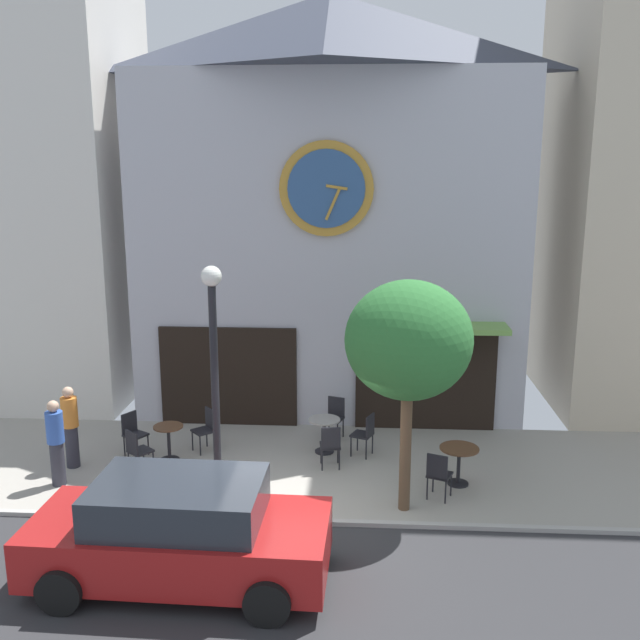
# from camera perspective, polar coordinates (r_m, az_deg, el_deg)

# --- Properties ---
(ground_plane) EXTENTS (27.44, 11.20, 0.13)m
(ground_plane) POSITION_cam_1_polar(r_m,az_deg,el_deg) (11.67, -1.99, -18.48)
(ground_plane) COLOR #9E998E
(clock_building) EXTENTS (8.96, 4.38, 9.62)m
(clock_building) POSITION_cam_1_polar(r_m,az_deg,el_deg) (17.03, 0.80, 9.24)
(clock_building) COLOR #B2B2BC
(clock_building) RESTS_ON ground_plane
(street_lamp) EXTENTS (0.36, 0.36, 4.24)m
(street_lamp) POSITION_cam_1_polar(r_m,az_deg,el_deg) (12.79, -8.40, -4.98)
(street_lamp) COLOR black
(street_lamp) RESTS_ON ground_plane
(street_tree) EXTENTS (2.15, 1.93, 4.09)m
(street_tree) POSITION_cam_1_polar(r_m,az_deg,el_deg) (11.99, 7.09, -1.71)
(street_tree) COLOR brown
(street_tree) RESTS_ON ground_plane
(cafe_table_rightmost) EXTENTS (0.60, 0.60, 0.75)m
(cafe_table_rightmost) POSITION_cam_1_polar(r_m,az_deg,el_deg) (14.97, -12.00, -9.22)
(cafe_table_rightmost) COLOR black
(cafe_table_rightmost) RESTS_ON ground_plane
(cafe_table_center) EXTENTS (0.66, 0.66, 0.73)m
(cafe_table_center) POSITION_cam_1_polar(r_m,az_deg,el_deg) (15.05, 0.35, -8.74)
(cafe_table_center) COLOR black
(cafe_table_center) RESTS_ON ground_plane
(cafe_table_near_door) EXTENTS (0.74, 0.74, 0.74)m
(cafe_table_near_door) POSITION_cam_1_polar(r_m,az_deg,el_deg) (13.89, 11.04, -10.75)
(cafe_table_near_door) COLOR black
(cafe_table_near_door) RESTS_ON ground_plane
(cafe_chair_under_awning) EXTENTS (0.45, 0.45, 0.90)m
(cafe_chair_under_awning) POSITION_cam_1_polar(r_m,az_deg,el_deg) (14.28, 0.84, -9.84)
(cafe_chair_under_awning) COLOR black
(cafe_chair_under_awning) RESTS_ON ground_plane
(cafe_chair_corner) EXTENTS (0.56, 0.56, 0.90)m
(cafe_chair_corner) POSITION_cam_1_polar(r_m,az_deg,el_deg) (15.32, -9.06, -8.39)
(cafe_chair_corner) COLOR black
(cafe_chair_corner) RESTS_ON ground_plane
(cafe_chair_facing_wall) EXTENTS (0.53, 0.53, 0.90)m
(cafe_chair_facing_wall) POSITION_cam_1_polar(r_m,az_deg,el_deg) (13.25, 9.44, -11.93)
(cafe_chair_facing_wall) COLOR black
(cafe_chair_facing_wall) RESTS_ON ground_plane
(cafe_chair_curbside) EXTENTS (0.56, 0.56, 0.90)m
(cafe_chair_curbside) POSITION_cam_1_polar(r_m,az_deg,el_deg) (14.51, -14.45, -9.90)
(cafe_chair_curbside) COLOR black
(cafe_chair_curbside) RESTS_ON ground_plane
(cafe_chair_left_end) EXTENTS (0.51, 0.51, 0.90)m
(cafe_chair_left_end) POSITION_cam_1_polar(r_m,az_deg,el_deg) (15.80, 1.18, -7.55)
(cafe_chair_left_end) COLOR black
(cafe_chair_left_end) RESTS_ON ground_plane
(cafe_chair_right_end) EXTENTS (0.52, 0.52, 0.90)m
(cafe_chair_right_end) POSITION_cam_1_polar(r_m,az_deg,el_deg) (14.89, 3.67, -8.90)
(cafe_chair_right_end) COLOR black
(cafe_chair_right_end) RESTS_ON ground_plane
(cafe_chair_outer) EXTENTS (0.55, 0.55, 0.90)m
(cafe_chair_outer) POSITION_cam_1_polar(r_m,az_deg,el_deg) (15.42, -14.74, -8.54)
(cafe_chair_outer) COLOR black
(cafe_chair_outer) RESTS_ON ground_plane
(pedestrian_orange) EXTENTS (0.44, 0.44, 1.67)m
(pedestrian_orange) POSITION_cam_1_polar(r_m,az_deg,el_deg) (15.08, -19.32, -7.98)
(pedestrian_orange) COLOR #2D2D38
(pedestrian_orange) RESTS_ON ground_plane
(pedestrian_blue) EXTENTS (0.44, 0.44, 1.67)m
(pedestrian_blue) POSITION_cam_1_polar(r_m,az_deg,el_deg) (14.37, -20.35, -9.11)
(pedestrian_blue) COLOR #2D2D38
(pedestrian_blue) RESTS_ON ground_plane
(parked_car_red) EXTENTS (4.35, 2.11, 1.55)m
(parked_car_red) POSITION_cam_1_polar(r_m,az_deg,el_deg) (10.93, -11.16, -16.32)
(parked_car_red) COLOR maroon
(parked_car_red) RESTS_ON ground_plane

